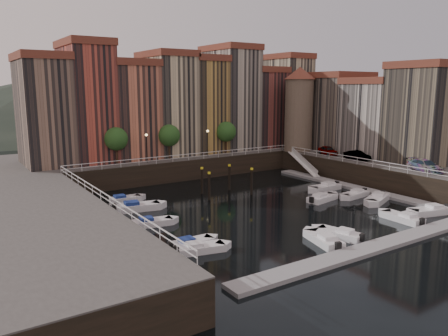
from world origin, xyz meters
TOP-DOWN VIEW (x-y plane):
  - ground at (0.00, 0.00)m, footprint 200.00×200.00m
  - quay_far at (0.00, 26.00)m, footprint 80.00×20.00m
  - quay_right at (28.00, -2.00)m, footprint 20.00×36.00m
  - dock_left at (-16.20, -1.00)m, footprint 2.00×28.00m
  - dock_right at (16.20, -1.00)m, footprint 2.00×28.00m
  - dock_near at (0.00, -17.00)m, footprint 30.00×2.00m
  - mountains at (1.72, 110.00)m, footprint 145.00×100.00m
  - far_terrace at (3.31, 23.50)m, footprint 48.70×10.30m
  - right_terrace at (26.50, 3.80)m, footprint 9.30×24.30m
  - corner_tower at (20.00, 14.50)m, footprint 5.20×5.20m
  - promenade_trees at (-1.33, 18.20)m, footprint 21.20×3.20m
  - street_lamps at (-1.00, 17.20)m, footprint 10.36×0.36m
  - railings at (0.00, 4.88)m, footprint 36.08×34.04m
  - gangway at (17.10, 10.00)m, footprint 2.78×8.32m
  - mooring_pilings at (-0.38, 6.16)m, footprint 6.26×4.26m
  - boat_left_0 at (-12.94, -9.47)m, footprint 4.35×2.34m
  - boat_left_1 at (-12.92, -7.95)m, footprint 4.11×1.54m
  - boat_left_2 at (-13.46, -0.68)m, footprint 4.41×2.21m
  - boat_left_3 at (-12.55, 5.24)m, footprint 5.29×2.70m
  - boat_left_4 at (-12.45, 9.62)m, footprint 4.23×1.63m
  - boat_right_0 at (13.52, -13.60)m, footprint 5.01×2.87m
  - boat_right_1 at (13.05, -7.10)m, footprint 5.03×3.40m
  - boat_right_2 at (12.68, -4.05)m, footprint 4.51×2.06m
  - boat_right_3 at (12.34, 0.63)m, footprint 4.91×1.93m
  - boat_near_1 at (-2.78, -13.73)m, footprint 2.71×4.75m
  - boat_near_2 at (-0.41, -13.45)m, footprint 2.63×4.54m
  - boat_near_3 at (8.81, -13.51)m, footprint 1.79×4.61m
  - car_a at (20.58, 8.24)m, footprint 2.72×4.38m
  - car_b at (20.26, 2.22)m, footprint 1.68×4.27m
  - car_c at (20.72, -8.14)m, footprint 3.20×5.39m
  - boat_extra_419 at (7.79, -3.15)m, footprint 4.74×2.47m

SIDE VIEW (x-z plane):
  - ground at x=0.00m, z-range 0.00..0.00m
  - dock_left at x=-16.20m, z-range 0.00..0.35m
  - dock_right at x=16.20m, z-range 0.00..0.35m
  - dock_near at x=0.00m, z-range 0.00..0.35m
  - boat_left_1 at x=-12.92m, z-range -0.15..0.79m
  - boat_left_4 at x=-12.45m, z-range -0.16..0.81m
  - boat_left_0 at x=-12.94m, z-range -0.16..0.81m
  - boat_left_2 at x=-13.46m, z-range -0.16..0.83m
  - boat_right_2 at x=12.68m, z-range -0.17..0.85m
  - boat_near_2 at x=-0.41m, z-range -0.17..0.85m
  - boat_near_3 at x=8.81m, z-range -0.17..0.88m
  - boat_extra_419 at x=7.79m, z-range -0.17..0.89m
  - boat_near_1 at x=-2.78m, z-range -0.17..0.89m
  - boat_right_3 at x=12.34m, z-range -0.18..0.94m
  - boat_right_0 at x=13.52m, z-range -0.18..0.94m
  - boat_right_1 at x=13.05m, z-range -0.19..0.95m
  - boat_left_3 at x=-12.55m, z-range -0.19..0.99m
  - quay_far at x=0.00m, z-range 0.00..3.00m
  - quay_right at x=28.00m, z-range 0.00..3.00m
  - mooring_pilings at x=-0.38m, z-range -0.24..3.54m
  - gangway at x=17.10m, z-range 0.05..3.78m
  - car_b at x=20.26m, z-range 3.00..4.38m
  - car_a at x=20.58m, z-range 3.00..4.39m
  - car_c at x=20.72m, z-range 3.00..4.46m
  - railings at x=0.00m, z-range 3.53..4.05m
  - street_lamps at x=-1.00m, z-range 3.81..7.99m
  - promenade_trees at x=-1.33m, z-range 3.98..9.18m
  - mountains at x=1.72m, z-range -1.08..16.92m
  - right_terrace at x=26.50m, z-range 2.56..16.56m
  - corner_tower at x=20.00m, z-range 3.29..17.09m
  - far_terrace at x=3.31m, z-range 2.20..19.70m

